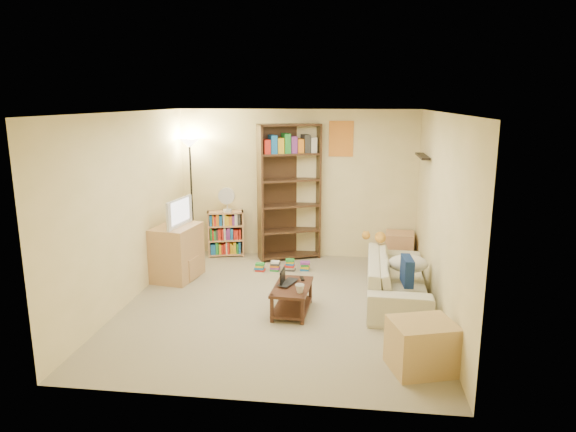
{
  "coord_description": "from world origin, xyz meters",
  "views": [
    {
      "loc": [
        0.91,
        -6.31,
        2.65
      ],
      "look_at": [
        0.03,
        0.67,
        1.05
      ],
      "focal_mm": 32.0,
      "sensor_mm": 36.0,
      "label": 1
    }
  ],
  "objects_px": {
    "floor_lamp": "(190,163)",
    "coffee_table": "(292,296)",
    "short_bookshelf": "(226,234)",
    "desk_fan": "(227,199)",
    "tabby_cat": "(378,237)",
    "mug": "(300,289)",
    "television": "(175,212)",
    "tall_bookshelf": "(289,189)",
    "sofa": "(397,279)",
    "tv_stand": "(177,252)",
    "laptop": "(292,284)",
    "side_table": "(399,248)",
    "end_cabinet": "(422,346)"
  },
  "relations": [
    {
      "from": "floor_lamp",
      "to": "coffee_table",
      "type": "bearing_deg",
      "value": -48.76
    },
    {
      "from": "short_bookshelf",
      "to": "desk_fan",
      "type": "xyz_separation_m",
      "value": [
        0.04,
        -0.04,
        0.62
      ]
    },
    {
      "from": "tabby_cat",
      "to": "mug",
      "type": "distance_m",
      "value": 1.9
    },
    {
      "from": "television",
      "to": "tall_bookshelf",
      "type": "xyz_separation_m",
      "value": [
        1.55,
        1.22,
        0.17
      ]
    },
    {
      "from": "sofa",
      "to": "tall_bookshelf",
      "type": "xyz_separation_m",
      "value": [
        -1.67,
        1.68,
        0.91
      ]
    },
    {
      "from": "coffee_table",
      "to": "tv_stand",
      "type": "xyz_separation_m",
      "value": [
        -1.87,
        1.06,
        0.19
      ]
    },
    {
      "from": "tv_stand",
      "to": "desk_fan",
      "type": "height_order",
      "value": "desk_fan"
    },
    {
      "from": "floor_lamp",
      "to": "television",
      "type": "bearing_deg",
      "value": -83.91
    },
    {
      "from": "tv_stand",
      "to": "desk_fan",
      "type": "xyz_separation_m",
      "value": [
        0.49,
        1.18,
        0.61
      ]
    },
    {
      "from": "laptop",
      "to": "mug",
      "type": "distance_m",
      "value": 0.3
    },
    {
      "from": "mug",
      "to": "side_table",
      "type": "xyz_separation_m",
      "value": [
        1.4,
        2.42,
        -0.15
      ]
    },
    {
      "from": "coffee_table",
      "to": "mug",
      "type": "height_order",
      "value": "mug"
    },
    {
      "from": "tall_bookshelf",
      "to": "side_table",
      "type": "height_order",
      "value": "tall_bookshelf"
    },
    {
      "from": "tabby_cat",
      "to": "end_cabinet",
      "type": "height_order",
      "value": "tabby_cat"
    },
    {
      "from": "television",
      "to": "floor_lamp",
      "type": "bearing_deg",
      "value": 15.3
    },
    {
      "from": "television",
      "to": "short_bookshelf",
      "type": "bearing_deg",
      "value": -10.91
    },
    {
      "from": "mug",
      "to": "tall_bookshelf",
      "type": "relative_size",
      "value": 0.06
    },
    {
      "from": "tabby_cat",
      "to": "television",
      "type": "height_order",
      "value": "television"
    },
    {
      "from": "coffee_table",
      "to": "laptop",
      "type": "distance_m",
      "value": 0.16
    },
    {
      "from": "floor_lamp",
      "to": "short_bookshelf",
      "type": "bearing_deg",
      "value": 0.0
    },
    {
      "from": "sofa",
      "to": "coffee_table",
      "type": "height_order",
      "value": "sofa"
    },
    {
      "from": "sofa",
      "to": "coffee_table",
      "type": "relative_size",
      "value": 2.47
    },
    {
      "from": "coffee_table",
      "to": "short_bookshelf",
      "type": "distance_m",
      "value": 2.69
    },
    {
      "from": "side_table",
      "to": "end_cabinet",
      "type": "bearing_deg",
      "value": -91.16
    },
    {
      "from": "tv_stand",
      "to": "television",
      "type": "bearing_deg",
      "value": 0.0
    },
    {
      "from": "laptop",
      "to": "tv_stand",
      "type": "distance_m",
      "value": 2.12
    },
    {
      "from": "end_cabinet",
      "to": "desk_fan",
      "type": "bearing_deg",
      "value": 128.96
    },
    {
      "from": "coffee_table",
      "to": "television",
      "type": "height_order",
      "value": "television"
    },
    {
      "from": "tv_stand",
      "to": "laptop",
      "type": "bearing_deg",
      "value": -19.56
    },
    {
      "from": "sofa",
      "to": "tv_stand",
      "type": "xyz_separation_m",
      "value": [
        -3.22,
        0.45,
        0.12
      ]
    },
    {
      "from": "tall_bookshelf",
      "to": "short_bookshelf",
      "type": "height_order",
      "value": "tall_bookshelf"
    },
    {
      "from": "mug",
      "to": "end_cabinet",
      "type": "xyz_separation_m",
      "value": [
        1.33,
        -1.03,
        -0.15
      ]
    },
    {
      "from": "tall_bookshelf",
      "to": "short_bookshelf",
      "type": "bearing_deg",
      "value": 157.38
    },
    {
      "from": "television",
      "to": "floor_lamp",
      "type": "distance_m",
      "value": 1.36
    },
    {
      "from": "sofa",
      "to": "tall_bookshelf",
      "type": "height_order",
      "value": "tall_bookshelf"
    },
    {
      "from": "laptop",
      "to": "television",
      "type": "bearing_deg",
      "value": 80.47
    },
    {
      "from": "sofa",
      "to": "end_cabinet",
      "type": "bearing_deg",
      "value": -174.96
    },
    {
      "from": "mug",
      "to": "sofa",
      "type": "bearing_deg",
      "value": 33.88
    },
    {
      "from": "coffee_table",
      "to": "floor_lamp",
      "type": "distance_m",
      "value": 3.34
    },
    {
      "from": "television",
      "to": "tv_stand",
      "type": "bearing_deg",
      "value": 0.0
    },
    {
      "from": "desk_fan",
      "to": "floor_lamp",
      "type": "relative_size",
      "value": 0.21
    },
    {
      "from": "mug",
      "to": "side_table",
      "type": "distance_m",
      "value": 2.8
    },
    {
      "from": "sofa",
      "to": "floor_lamp",
      "type": "bearing_deg",
      "value": 65.35
    },
    {
      "from": "tabby_cat",
      "to": "mug",
      "type": "xyz_separation_m",
      "value": [
        -1.0,
        -1.6,
        -0.25
      ]
    },
    {
      "from": "coffee_table",
      "to": "floor_lamp",
      "type": "height_order",
      "value": "floor_lamp"
    },
    {
      "from": "tall_bookshelf",
      "to": "laptop",
      "type": "bearing_deg",
      "value": -104.86
    },
    {
      "from": "tv_stand",
      "to": "floor_lamp",
      "type": "relative_size",
      "value": 0.4
    },
    {
      "from": "sofa",
      "to": "tall_bookshelf",
      "type": "relative_size",
      "value": 0.89
    },
    {
      "from": "end_cabinet",
      "to": "coffee_table",
      "type": "bearing_deg",
      "value": 139.09
    },
    {
      "from": "laptop",
      "to": "mug",
      "type": "bearing_deg",
      "value": -133.94
    }
  ]
}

